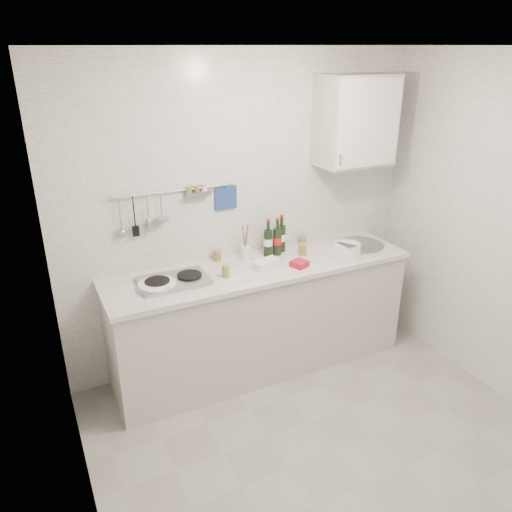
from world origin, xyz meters
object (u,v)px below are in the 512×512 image
at_px(wall_cabinet, 356,121).
at_px(utensil_crock, 246,251).
at_px(plate_stack_hob, 157,286).
at_px(wine_bottles, 276,236).
at_px(plate_stack_sink, 346,250).

height_order(wall_cabinet, utensil_crock, wall_cabinet).
height_order(plate_stack_hob, wine_bottles, wine_bottles).
xyz_separation_m(plate_stack_hob, utensil_crock, (0.79, 0.20, 0.05)).
bearing_deg(plate_stack_hob, utensil_crock, 14.30).
bearing_deg(utensil_crock, wall_cabinet, -2.96).
bearing_deg(wall_cabinet, wine_bottles, 176.50).
height_order(plate_stack_sink, wine_bottles, wine_bottles).
relative_size(plate_stack_sink, utensil_crock, 0.91).
relative_size(wall_cabinet, utensil_crock, 2.35).
distance_m(wall_cabinet, wine_bottles, 1.11).
xyz_separation_m(wall_cabinet, utensil_crock, (-0.95, 0.05, -0.96)).
xyz_separation_m(plate_stack_sink, utensil_crock, (-0.78, 0.28, 0.03)).
height_order(wall_cabinet, wine_bottles, wall_cabinet).
bearing_deg(wall_cabinet, plate_stack_hob, -175.02).
distance_m(wall_cabinet, utensil_crock, 1.35).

